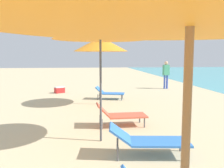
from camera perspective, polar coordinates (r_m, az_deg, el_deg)
umbrella_second at (r=5.56m, az=-2.74°, el=13.08°), size 2.14×2.14×2.94m
lounger_second_shoreside at (r=6.96m, az=1.92°, el=-7.05°), size 1.42×0.66×0.65m
lounger_second_inland at (r=5.00m, az=8.36°, el=-12.69°), size 1.64×0.79×0.62m
umbrella_farthest at (r=9.89m, az=-2.68°, el=9.24°), size 2.17×2.17×2.78m
lounger_farthest_shoreside at (r=11.19m, az=-0.62°, el=-2.02°), size 1.39×0.85×0.58m
person_walking_near at (r=15.06m, az=12.48°, el=2.74°), size 0.39×0.28×1.66m
cooler_box at (r=13.39m, az=-12.13°, el=-1.32°), size 0.59×0.53×0.34m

